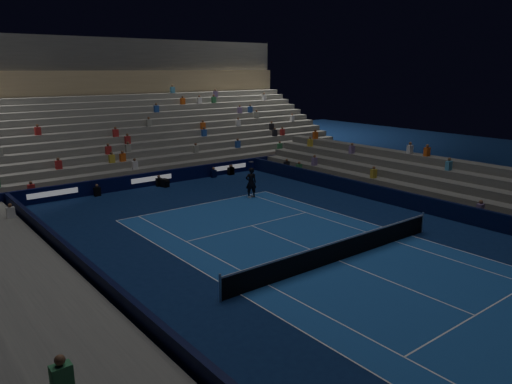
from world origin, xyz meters
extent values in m
plane|color=#0C1D48|center=(0.00, 0.00, 0.00)|extent=(90.00, 90.00, 0.00)
cube|color=#1B4C99|center=(0.00, 0.00, 0.01)|extent=(10.97, 23.77, 0.01)
cube|color=#080B32|center=(0.00, 18.50, 0.50)|extent=(44.00, 0.25, 1.00)
cube|color=black|center=(9.70, 0.00, 0.50)|extent=(0.25, 37.00, 1.00)
cube|color=black|center=(-9.70, 0.00, 0.50)|extent=(0.25, 37.00, 1.00)
cube|color=slate|center=(0.00, 19.50, 0.25)|extent=(44.00, 1.00, 0.50)
cube|color=slate|center=(0.00, 20.50, 0.50)|extent=(44.00, 1.00, 1.00)
cube|color=slate|center=(0.00, 21.50, 0.75)|extent=(44.00, 1.00, 1.50)
cube|color=slate|center=(0.00, 22.50, 1.00)|extent=(44.00, 1.00, 2.00)
cube|color=slate|center=(0.00, 23.50, 1.25)|extent=(44.00, 1.00, 2.50)
cube|color=slate|center=(0.00, 24.50, 1.50)|extent=(44.00, 1.00, 3.00)
cube|color=slate|center=(0.00, 25.50, 1.75)|extent=(44.00, 1.00, 3.50)
cube|color=slate|center=(0.00, 26.50, 2.00)|extent=(44.00, 1.00, 4.00)
cube|color=slate|center=(0.00, 27.50, 2.25)|extent=(44.00, 1.00, 4.50)
cube|color=slate|center=(0.00, 28.50, 2.50)|extent=(44.00, 1.00, 5.00)
cube|color=slate|center=(0.00, 29.50, 2.75)|extent=(44.00, 1.00, 5.50)
cube|color=slate|center=(0.00, 30.50, 3.00)|extent=(44.00, 1.00, 6.00)
cube|color=#99845E|center=(0.00, 31.60, 7.10)|extent=(44.00, 0.60, 2.20)
cube|color=#40403E|center=(0.00, 33.00, 9.70)|extent=(44.00, 2.40, 3.00)
cube|color=#5F5F5A|center=(10.50, 0.00, 0.25)|extent=(1.00, 37.00, 0.50)
cube|color=#5F5F5A|center=(11.50, 0.00, 0.50)|extent=(1.00, 37.00, 1.00)
cube|color=#5F5F5A|center=(12.50, 0.00, 0.75)|extent=(1.00, 37.00, 1.50)
cube|color=#5F5F5A|center=(13.50, 0.00, 1.00)|extent=(1.00, 37.00, 2.00)
cube|color=#5F5F5A|center=(14.50, 0.00, 1.25)|extent=(1.00, 37.00, 2.50)
cube|color=slate|center=(-10.50, 0.00, 0.25)|extent=(1.00, 37.00, 0.50)
cube|color=slate|center=(-11.50, 0.00, 0.50)|extent=(1.00, 37.00, 1.00)
cube|color=slate|center=(-12.50, 0.00, 0.75)|extent=(1.00, 37.00, 1.50)
cube|color=slate|center=(-13.50, 0.00, 1.00)|extent=(1.00, 37.00, 2.00)
cylinder|color=#B2B2B7|center=(-6.40, 0.00, 0.55)|extent=(0.10, 0.10, 1.10)
cylinder|color=#B2B2B7|center=(6.40, 0.00, 0.55)|extent=(0.10, 0.10, 1.10)
cube|color=black|center=(0.00, 0.00, 0.45)|extent=(12.80, 0.03, 0.90)
cube|color=white|center=(0.00, 0.00, 0.94)|extent=(12.80, 0.04, 0.08)
imported|color=black|center=(3.73, 11.27, 1.02)|extent=(0.87, 0.72, 2.04)
cube|color=black|center=(0.61, 17.54, 0.29)|extent=(0.60, 0.66, 0.59)
cylinder|color=black|center=(0.61, 17.10, 0.47)|extent=(0.27, 0.38, 0.16)
camera|label=1|loc=(-15.62, -13.86, 8.39)|focal=34.38mm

